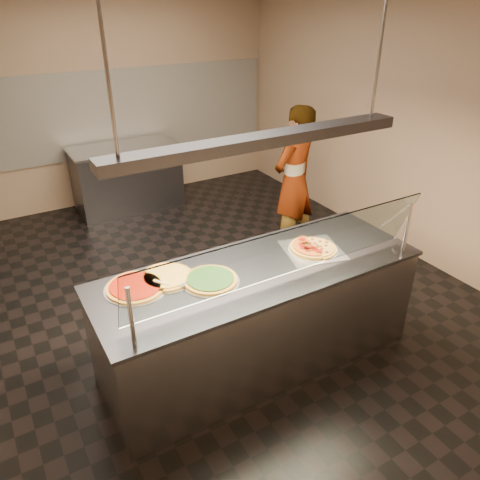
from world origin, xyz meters
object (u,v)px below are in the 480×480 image
worker (294,181)px  heat_lamp_housing (262,140)px  sneeze_guard (286,254)px  half_pizza_pepperoni (304,249)px  half_pizza_sausage (322,245)px  pizza_spinach (210,279)px  pizza_tomato (135,287)px  serving_counter (258,316)px  perforated_tray (312,250)px  pizza_cheese (166,276)px  prep_table (127,177)px  pizza_spatula (170,281)px

worker → heat_lamp_housing: 2.34m
sneeze_guard → half_pizza_pepperoni: sneeze_guard is taller
heat_lamp_housing → half_pizza_sausage: bearing=1.3°
half_pizza_sausage → pizza_spinach: size_ratio=0.96×
pizza_tomato → heat_lamp_housing: heat_lamp_housing is taller
pizza_tomato → serving_counter: bearing=-13.0°
perforated_tray → pizza_spinach: size_ratio=1.30×
pizza_spinach → pizza_cheese: bearing=142.7°
prep_table → worker: size_ratio=0.85×
pizza_cheese → pizza_spinach: bearing=-37.3°
pizza_spatula → prep_table: size_ratio=0.18×
sneeze_guard → pizza_spinach: (-0.42, 0.37, -0.28)m
pizza_spatula → prep_table: (0.81, 3.60, -0.49)m
pizza_tomato → heat_lamp_housing: size_ratio=0.20×
pizza_cheese → pizza_tomato: same height
pizza_spinach → pizza_tomato: 0.55m
sneeze_guard → worker: size_ratio=1.36×
perforated_tray → pizza_cheese: 1.24m
pizza_spatula → half_pizza_pepperoni: bearing=-5.9°
sneeze_guard → perforated_tray: 0.71m
heat_lamp_housing → perforated_tray: bearing=1.6°
half_pizza_sausage → pizza_cheese: half_pizza_sausage is taller
pizza_spinach → worker: bearing=38.6°
pizza_cheese → worker: (2.13, 1.28, -0.06)m
pizza_spatula → worker: worker is taller
sneeze_guard → pizza_spinach: sneeze_guard is taller
sneeze_guard → half_pizza_sausage: (0.63, 0.36, -0.27)m
half_pizza_pepperoni → prep_table: (-0.34, 3.72, -0.50)m
pizza_spinach → half_pizza_sausage: bearing=-0.8°
sneeze_guard → prep_table: sneeze_guard is taller
serving_counter → pizza_spatula: 0.87m
worker → serving_counter: bearing=28.1°
pizza_tomato → perforated_tray: bearing=-7.8°
pizza_spatula → heat_lamp_housing: size_ratio=0.12×
serving_counter → half_pizza_pepperoni: size_ratio=6.28×
pizza_spinach → pizza_spatula: (-0.28, 0.10, 0.01)m
pizza_cheese → perforated_tray: bearing=-10.0°
half_pizza_sausage → prep_table: (-0.52, 3.72, -0.49)m
sneeze_guard → half_pizza_pepperoni: 0.63m
half_pizza_pepperoni → half_pizza_sausage: bearing=-0.4°
prep_table → half_pizza_sausage: bearing=-82.0°
serving_counter → prep_table: (0.11, 3.74, 0.00)m
pizza_spinach → pizza_spatula: 0.30m
pizza_cheese → heat_lamp_housing: heat_lamp_housing is taller
perforated_tray → heat_lamp_housing: bearing=-178.4°
pizza_cheese → heat_lamp_housing: size_ratio=0.19×
prep_table → heat_lamp_housing: size_ratio=0.65×
perforated_tray → half_pizza_sausage: half_pizza_sausage is taller
pizza_spinach → heat_lamp_housing: (0.42, -0.03, 1.00)m
serving_counter → perforated_tray: bearing=1.6°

